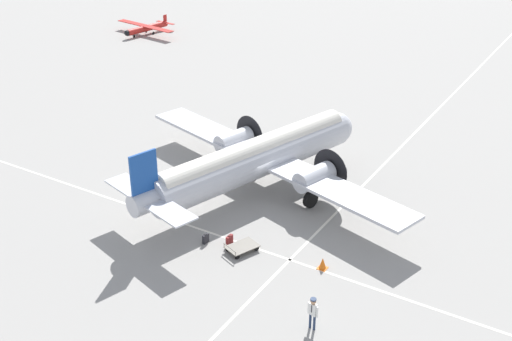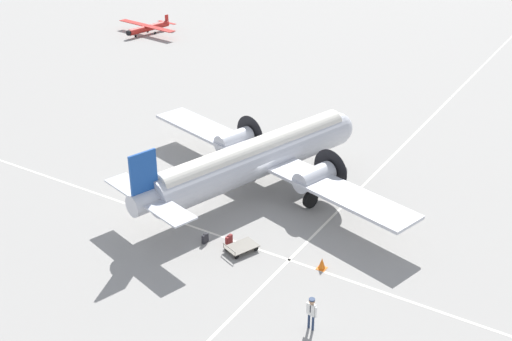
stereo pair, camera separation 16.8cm
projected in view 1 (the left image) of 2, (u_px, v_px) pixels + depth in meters
The scene contains 10 objects.
ground_plane at pixel (256, 191), 41.44m from camera, with size 300.00×300.00×0.00m, color gray.
apron_line_eastwest at pixel (335, 214), 38.84m from camera, with size 120.00×0.16×0.01m.
apron_line_northsouth at pixel (205, 231), 37.15m from camera, with size 0.16×120.00×0.01m.
airliner_main at pixel (260, 156), 40.59m from camera, with size 17.90×21.86×5.36m.
crew_foreground at pixel (313, 310), 29.12m from camera, with size 0.33×0.57×1.71m.
suitcase_near_door at pixel (229, 240), 35.75m from camera, with size 0.50×0.18×0.61m.
suitcase_upright_spare at pixel (206, 238), 35.94m from camera, with size 0.44×0.18×0.57m.
baggage_cart at pixel (242, 247), 35.17m from camera, with size 2.02×1.70×0.56m.
light_aircraft_distant at pixel (146, 28), 76.28m from camera, with size 6.73×8.98×1.77m.
traffic_cone at pixel (323, 264), 33.71m from camera, with size 0.49×0.49×0.65m.
Camera 1 is at (31.07, 19.01, 19.81)m, focal length 45.00 mm.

